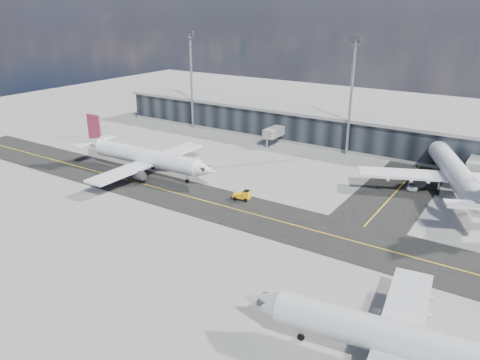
{
  "coord_description": "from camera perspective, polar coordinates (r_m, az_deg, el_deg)",
  "views": [
    {
      "loc": [
        39.97,
        -62.42,
        35.89
      ],
      "look_at": [
        -5.2,
        6.34,
        5.0
      ],
      "focal_mm": 35.0,
      "sensor_mm": 36.0,
      "label": 1
    }
  ],
  "objects": [
    {
      "name": "baggage_tug",
      "position": [
        91.28,
        0.4,
        -1.86
      ],
      "size": [
        3.57,
        2.25,
        2.09
      ],
      "rotation": [
        0.0,
        0.0,
        -1.38
      ],
      "color": "#FFAF0D",
      "rests_on": "ground"
    },
    {
      "name": "floodlight_masts",
      "position": [
        119.17,
        13.42,
        10.23
      ],
      "size": [
        102.5,
        0.7,
        28.9
      ],
      "color": "gray",
      "rests_on": "ground"
    },
    {
      "name": "airliner_af",
      "position": [
        107.61,
        -11.59,
        2.8
      ],
      "size": [
        38.77,
        32.97,
        11.52
      ],
      "rotation": [
        0.0,
        0.0,
        -1.56
      ],
      "color": "white",
      "rests_on": "ground"
    },
    {
      "name": "ground",
      "position": [
        82.36,
        0.6,
        -5.26
      ],
      "size": [
        300.0,
        300.0,
        0.0
      ],
      "primitive_type": "plane",
      "color": "gray",
      "rests_on": "ground"
    },
    {
      "name": "terminal_concourse",
      "position": [
        127.98,
        14.11,
        5.57
      ],
      "size": [
        152.0,
        19.8,
        8.8
      ],
      "color": "black",
      "rests_on": "ground"
    },
    {
      "name": "taxiway_lanes",
      "position": [
        89.11,
        6.47,
        -3.31
      ],
      "size": [
        180.0,
        63.0,
        0.03
      ],
      "color": "black",
      "rests_on": "ground"
    },
    {
      "name": "airliner_near",
      "position": [
        53.14,
        20.31,
        -18.27
      ],
      "size": [
        37.38,
        31.97,
        11.07
      ],
      "rotation": [
        0.0,
        0.0,
        1.7
      ],
      "color": "silver",
      "rests_on": "ground"
    },
    {
      "name": "airliner_redtail",
      "position": [
        101.87,
        24.97,
        0.55
      ],
      "size": [
        36.72,
        42.49,
        13.15
      ],
      "rotation": [
        0.0,
        0.0,
        0.41
      ],
      "color": "white",
      "rests_on": "ground"
    },
    {
      "name": "service_van",
      "position": [
        103.56,
        20.34,
        -0.64
      ],
      "size": [
        2.68,
        5.1,
        1.37
      ],
      "primitive_type": "imported",
      "rotation": [
        0.0,
        0.0,
        0.09
      ],
      "color": "white",
      "rests_on": "ground"
    }
  ]
}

